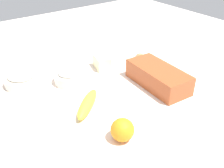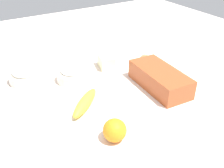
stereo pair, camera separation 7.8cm
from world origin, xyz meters
name	(u,v)px [view 1 (the left image)]	position (x,y,z in m)	size (l,w,h in m)	color
ground_plane	(112,95)	(0.00, 0.00, -0.01)	(2.40, 2.40, 0.02)	beige
loaf_pan	(158,76)	(0.07, 0.19, 0.04)	(0.29, 0.15, 0.08)	#9E4723
flour_bowl	(22,78)	(-0.27, -0.27, 0.03)	(0.14, 0.14, 0.07)	silver
sugar_bowl	(70,76)	(-0.17, -0.10, 0.03)	(0.13, 0.13, 0.07)	silver
banana	(87,104)	(0.03, -0.13, 0.02)	(0.19, 0.04, 0.04)	yellow
orange_fruit	(122,130)	(0.24, -0.13, 0.04)	(0.07, 0.07, 0.07)	orange
butter_block	(102,62)	(-0.20, 0.09, 0.03)	(0.09, 0.06, 0.06)	#F4EDB2
egg_near_butter	(140,59)	(-0.13, 0.27, 0.03)	(0.05, 0.05, 0.06)	#B97D4C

